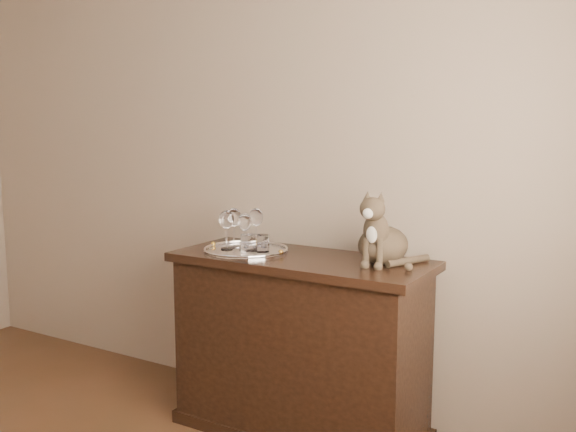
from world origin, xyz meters
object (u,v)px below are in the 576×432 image
wine_glass_b (256,227)px  wine_glass_d (245,232)px  cat (383,226)px  tumbler_c (262,243)px  wine_glass_c (227,230)px  sideboard (300,346)px  tray (246,251)px  wine_glass_a (234,228)px  tumbler_a (249,244)px

wine_glass_b → wine_glass_d: 0.12m
cat → tumbler_c: bearing=-171.0°
wine_glass_c → wine_glass_d: (0.08, 0.03, -0.01)m
wine_glass_b → sideboard: bearing=-16.0°
tray → wine_glass_c: (-0.09, -0.03, 0.10)m
wine_glass_a → wine_glass_b: 0.11m
sideboard → tray: size_ratio=3.00×
sideboard → tray: 0.51m
tray → tumbler_a: (0.06, -0.06, 0.05)m
tray → wine_glass_b: 0.15m
tumbler_c → tray: bearing=-176.4°
sideboard → tumbler_a: tumbler_a is taller
wine_glass_d → sideboard: bearing=5.6°
wine_glass_a → wine_glass_d: wine_glass_a is taller
sideboard → wine_glass_b: 0.61m
cat → sideboard: bearing=-169.9°
wine_glass_b → tumbler_c: size_ratio=2.33×
tumbler_a → sideboard: bearing=21.2°
sideboard → tumbler_c: tumbler_c is taller
sideboard → wine_glass_c: bearing=-170.9°
wine_glass_c → tumbler_c: size_ratio=2.36×
wine_glass_a → tumbler_c: wine_glass_a is taller
wine_glass_a → wine_glass_b: wine_glass_a is taller
wine_glass_c → cat: bearing=9.7°
wine_glass_a → tumbler_a: size_ratio=2.18×
wine_glass_c → cat: cat is taller
wine_glass_b → wine_glass_d: bearing=-83.4°
sideboard → tumbler_a: bearing=-158.8°
wine_glass_b → tumbler_c: 0.16m
tumbler_a → cat: size_ratio=0.27×
sideboard → wine_glass_c: size_ratio=6.37×
sideboard → wine_glass_c: (-0.37, -0.06, 0.53)m
tumbler_a → tumbler_c: bearing=65.3°
wine_glass_a → sideboard: bearing=-0.7°
tray → cat: (0.66, 0.10, 0.16)m
wine_glass_c → tumbler_a: (0.15, -0.03, -0.05)m
wine_glass_b → wine_glass_c: (-0.07, -0.15, 0.00)m
tray → wine_glass_a: wine_glass_a is taller
tumbler_c → cat: cat is taller
wine_glass_a → wine_glass_c: (0.00, -0.06, -0.00)m
tumbler_c → wine_glass_c: bearing=-168.8°
tray → cat: 0.68m
tumbler_a → wine_glass_c: bearing=169.1°
tray → wine_glass_b: wine_glass_b is taller
sideboard → tumbler_a: 0.54m
wine_glass_d → tray: bearing=-11.6°
tray → wine_glass_c: bearing=-161.9°
sideboard → cat: (0.37, 0.07, 0.59)m
wine_glass_b → tumbler_c: wine_glass_b is taller
cat → wine_glass_b: bearing=178.1°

